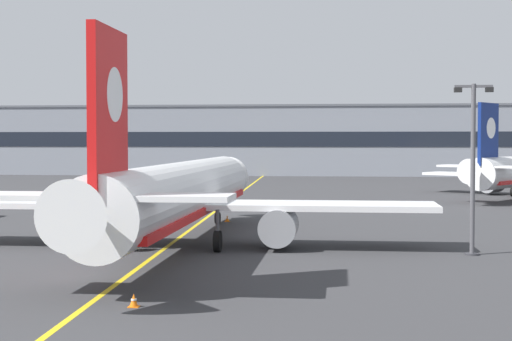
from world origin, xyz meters
TOP-DOWN VIEW (x-y plane):
  - ground_plane at (0.00, 0.00)m, footprint 400.00×400.00m
  - taxiway_centreline at (0.00, 30.00)m, footprint 7.09×179.88m
  - airliner_foreground at (1.68, 11.10)m, footprint 32.01×41.40m
  - apron_lamp_post at (19.41, 9.67)m, footprint 2.24×0.90m
  - safety_cone_by_nose_gear at (2.25, 27.32)m, footprint 0.44×0.44m
  - safety_cone_by_tail at (3.37, -6.95)m, footprint 0.44×0.44m
  - terminal_building at (5.77, 118.00)m, footprint 170.32×12.40m

SIDE VIEW (x-z plane):
  - ground_plane at x=0.00m, z-range 0.00..0.00m
  - taxiway_centreline at x=0.00m, z-range 0.00..0.01m
  - safety_cone_by_nose_gear at x=2.25m, z-range -0.02..0.53m
  - safety_cone_by_tail at x=3.37m, z-range -0.02..0.53m
  - airliner_foreground at x=1.68m, z-range -2.46..9.19m
  - apron_lamp_post at x=19.41m, z-range 0.28..10.36m
  - terminal_building at x=5.77m, z-range 0.01..13.55m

